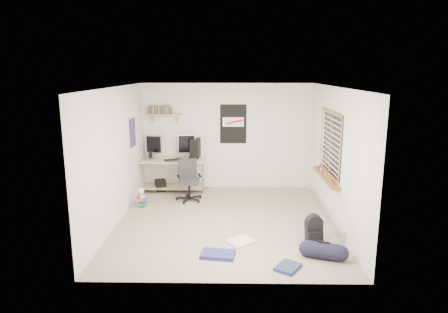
{
  "coord_description": "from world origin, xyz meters",
  "views": [
    {
      "loc": [
        0.09,
        -7.11,
        2.79
      ],
      "look_at": [
        -0.03,
        0.35,
        1.17
      ],
      "focal_mm": 32.0,
      "sensor_mm": 36.0,
      "label": 1
    }
  ],
  "objects_px": {
    "office_chair": "(189,179)",
    "duffel_bag": "(324,250)",
    "backpack": "(314,231)",
    "book_stack": "(142,200)",
    "desk": "(169,175)"
  },
  "relations": [
    {
      "from": "office_chair",
      "to": "duffel_bag",
      "type": "distance_m",
      "value": 3.58
    },
    {
      "from": "office_chair",
      "to": "book_stack",
      "type": "height_order",
      "value": "office_chair"
    },
    {
      "from": "duffel_bag",
      "to": "office_chair",
      "type": "bearing_deg",
      "value": 148.48
    },
    {
      "from": "office_chair",
      "to": "book_stack",
      "type": "bearing_deg",
      "value": -170.34
    },
    {
      "from": "office_chair",
      "to": "duffel_bag",
      "type": "height_order",
      "value": "office_chair"
    },
    {
      "from": "backpack",
      "to": "duffel_bag",
      "type": "distance_m",
      "value": 0.59
    },
    {
      "from": "backpack",
      "to": "book_stack",
      "type": "relative_size",
      "value": 0.91
    },
    {
      "from": "desk",
      "to": "office_chair",
      "type": "xyz_separation_m",
      "value": [
        0.56,
        -0.77,
        0.12
      ]
    },
    {
      "from": "office_chair",
      "to": "backpack",
      "type": "distance_m",
      "value": 3.13
    },
    {
      "from": "desk",
      "to": "book_stack",
      "type": "xyz_separation_m",
      "value": [
        -0.39,
        -1.21,
        -0.21
      ]
    },
    {
      "from": "backpack",
      "to": "office_chair",
      "type": "bearing_deg",
      "value": 130.0
    },
    {
      "from": "office_chair",
      "to": "backpack",
      "type": "relative_size",
      "value": 2.49
    },
    {
      "from": "duffel_bag",
      "to": "book_stack",
      "type": "relative_size",
      "value": 1.25
    },
    {
      "from": "office_chair",
      "to": "duffel_bag",
      "type": "xyz_separation_m",
      "value": [
        2.31,
        -2.72,
        -0.35
      ]
    },
    {
      "from": "desk",
      "to": "backpack",
      "type": "bearing_deg",
      "value": -58.39
    }
  ]
}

